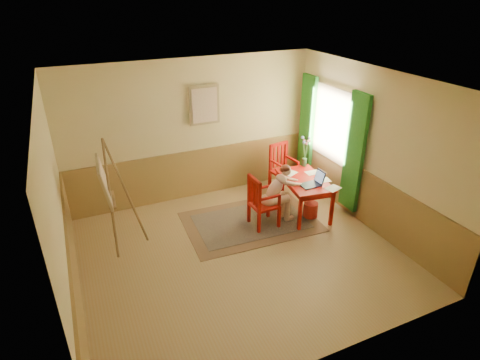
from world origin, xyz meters
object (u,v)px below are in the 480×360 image
table (304,183)px  figure (278,192)px  chair_left (262,202)px  chair_back (283,168)px  laptop (313,182)px  easel (107,186)px

table → figure: figure is taller
table → chair_left: bearing=-174.5°
chair_back → chair_left: bearing=-134.2°
table → chair_back: bearing=84.3°
chair_left → laptop: (0.95, -0.17, 0.27)m
chair_left → figure: 0.36m
table → figure: 0.60m
laptop → easel: bearing=170.1°
laptop → chair_back: bearing=86.3°
laptop → figure: bearing=163.3°
chair_back → easel: 3.65m
table → chair_left: chair_left is taller
table → chair_back: 0.98m
figure → easel: size_ratio=0.58×
table → easel: easel is taller
table → easel: (-3.44, 0.35, 0.52)m
chair_left → laptop: bearing=-10.0°
figure → chair_left: bearing=-177.0°
table → chair_left: 0.95m
table → laptop: laptop is taller
table → figure: size_ratio=1.15×
chair_left → chair_back: chair_back is taller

